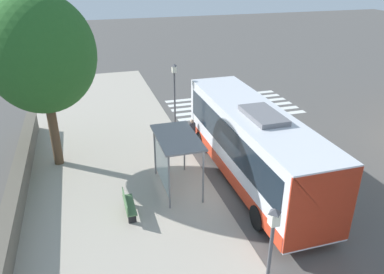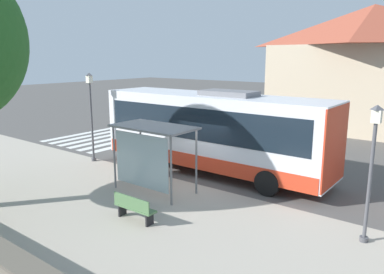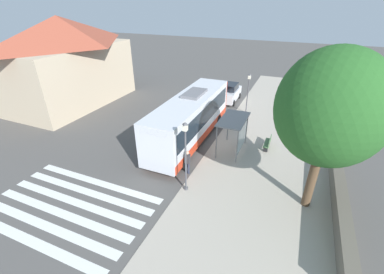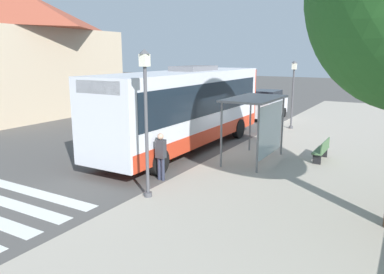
% 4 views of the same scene
% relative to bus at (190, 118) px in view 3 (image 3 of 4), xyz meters
% --- Properties ---
extents(ground_plane, '(120.00, 120.00, 0.00)m').
position_rel_bus_xyz_m(ground_plane, '(-1.87, -0.40, -1.96)').
color(ground_plane, '#514F4C').
rests_on(ground_plane, ground).
extents(sidewalk_plaza, '(9.00, 44.00, 0.02)m').
position_rel_bus_xyz_m(sidewalk_plaza, '(-6.37, -0.40, -1.95)').
color(sidewalk_plaza, '#ADA393').
rests_on(sidewalk_plaza, ground).
extents(crosswalk_stripes, '(9.00, 5.25, 0.01)m').
position_rel_bus_xyz_m(crosswalk_stripes, '(3.13, 9.72, -1.95)').
color(crosswalk_stripes, silver).
rests_on(crosswalk_stripes, ground).
extents(stone_wall, '(0.60, 20.00, 1.14)m').
position_rel_bus_xyz_m(stone_wall, '(-10.42, -0.40, -1.38)').
color(stone_wall, '#6B6356').
rests_on(stone_wall, ground).
extents(background_building, '(8.14, 13.02, 8.76)m').
position_rel_bus_xyz_m(background_building, '(15.28, -2.96, 2.54)').
color(background_building, '#C6B293').
rests_on(background_building, ground).
extents(bus, '(2.73, 10.99, 3.79)m').
position_rel_bus_xyz_m(bus, '(0.00, 0.00, 0.00)').
color(bus, silver).
rests_on(bus, ground).
extents(bus_shelter, '(1.78, 3.27, 2.63)m').
position_rel_bus_xyz_m(bus_shelter, '(-3.65, 0.35, 0.23)').
color(bus_shelter, slate).
rests_on(bus_shelter, ground).
extents(pedestrian, '(0.34, 0.22, 1.67)m').
position_rel_bus_xyz_m(pedestrian, '(-1.62, 4.27, -0.98)').
color(pedestrian, '#2D3347').
rests_on(pedestrian, ground).
extents(bench, '(0.40, 1.56, 0.88)m').
position_rel_bus_xyz_m(bench, '(-5.96, -1.04, -1.48)').
color(bench, '#4C7247').
rests_on(bench, ground).
extents(street_lamp_near, '(0.28, 0.28, 3.97)m').
position_rel_bus_xyz_m(street_lamp_near, '(-2.92, -7.28, 0.41)').
color(street_lamp_near, '#4C4C51').
rests_on(street_lamp_near, ground).
extents(street_lamp_far, '(0.28, 0.28, 4.46)m').
position_rel_bus_xyz_m(street_lamp_far, '(-2.20, 5.81, 0.68)').
color(street_lamp_far, '#4C4C51').
rests_on(street_lamp_far, ground).
extents(shade_tree, '(5.04, 5.04, 8.51)m').
position_rel_bus_xyz_m(shade_tree, '(-8.83, 4.39, 3.75)').
color(shade_tree, brown).
rests_on(shade_tree, ground).
extents(parked_car_behind_bus, '(1.98, 4.05, 1.93)m').
position_rel_bus_xyz_m(parked_car_behind_bus, '(-0.36, -10.03, -1.02)').
color(parked_car_behind_bus, silver).
rests_on(parked_car_behind_bus, ground).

